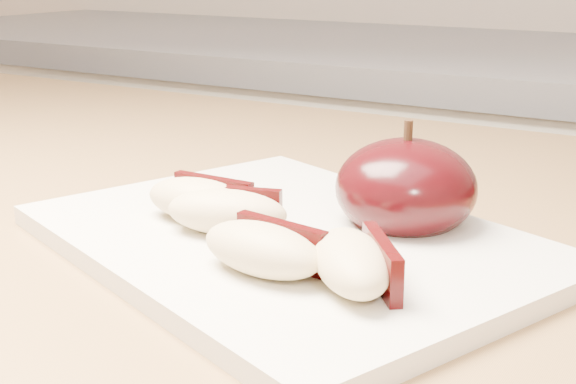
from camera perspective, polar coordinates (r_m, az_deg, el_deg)
The scene contains 7 objects.
back_cabinet at distance 1.37m, azimuth 15.37°, elevation -10.15°, with size 2.40×0.62×0.94m.
cutting_board at distance 0.49m, azimuth -0.00°, elevation -3.52°, with size 0.31×0.22×0.01m, color silver.
apple_half at distance 0.50m, azimuth 8.37°, elevation 0.28°, with size 0.10×0.10×0.07m.
apple_wedge_a at distance 0.50m, azimuth -6.24°, elevation -0.54°, with size 0.07×0.04×0.03m.
apple_wedge_b at distance 0.48m, azimuth -4.30°, elevation -1.39°, with size 0.08×0.06×0.03m.
apple_wedge_c at distance 0.42m, azimuth -1.70°, elevation -4.04°, with size 0.08×0.05×0.03m.
apple_wedge_d at distance 0.40m, azimuth 4.77°, elevation -5.00°, with size 0.07×0.08×0.03m.
Camera 1 is at (0.31, 0.01, 1.07)m, focal length 50.00 mm.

